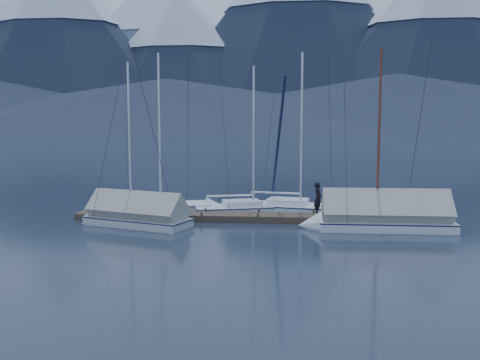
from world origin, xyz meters
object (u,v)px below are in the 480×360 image
object	(u,v)px
sailboat_open_mid	(262,210)
sailboat_covered_near	(373,219)
person	(318,199)
sailboat_open_left	(170,209)
sailboat_covered_far	(129,216)
sailboat_open_right	(310,211)

from	to	relation	value
sailboat_open_mid	sailboat_covered_near	world-z (taller)	sailboat_covered_near
person	sailboat_covered_near	bearing A→B (deg)	-117.48
sailboat_open_left	sailboat_open_mid	bearing A→B (deg)	2.04
sailboat_covered_far	sailboat_open_left	bearing A→B (deg)	74.29
person	sailboat_open_left	bearing A→B (deg)	82.72
sailboat_open_left	sailboat_covered_near	distance (m)	11.96
sailboat_open_mid	person	distance (m)	4.14
sailboat_open_left	sailboat_covered_far	world-z (taller)	sailboat_open_left
sailboat_open_left	sailboat_open_right	xyz separation A→B (m)	(8.28, 0.07, -0.00)
sailboat_covered_far	sailboat_open_right	bearing A→B (deg)	24.28
sailboat_open_left	sailboat_covered_far	size ratio (longest dim) A/B	1.12
sailboat_open_left	sailboat_open_right	size ratio (longest dim) A/B	1.00
sailboat_open_left	sailboat_open_mid	distance (m)	5.47
sailboat_covered_near	sailboat_covered_far	xyz separation A→B (m)	(-12.39, -0.05, -0.04)
sailboat_open_right	person	xyz separation A→B (m)	(0.31, -2.37, 1.04)
sailboat_open_left	sailboat_covered_near	bearing A→B (deg)	-20.29
sailboat_open_mid	sailboat_open_right	world-z (taller)	sailboat_open_right
sailboat_covered_near	person	size ratio (longest dim) A/B	5.59
sailboat_covered_far	person	xyz separation A→B (m)	(9.78, 1.90, 0.77)
sailboat_open_right	sailboat_covered_far	size ratio (longest dim) A/B	1.12
sailboat_open_left	sailboat_covered_far	xyz separation A→B (m)	(-1.18, -4.20, 0.27)
sailboat_open_mid	sailboat_open_right	size ratio (longest dim) A/B	0.92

